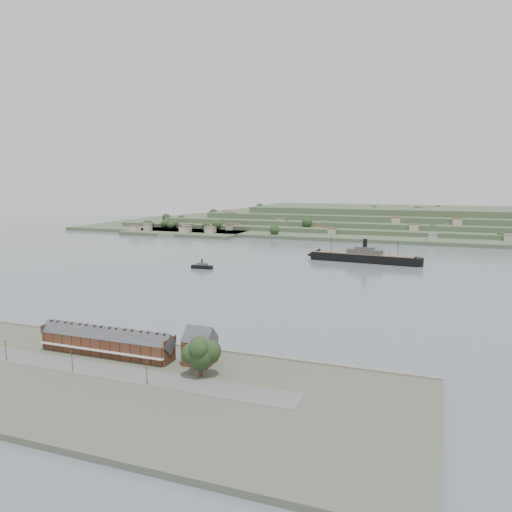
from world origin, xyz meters
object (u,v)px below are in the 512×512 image
(terrace_row, at_px, (107,342))
(gabled_building, at_px, (200,347))
(fig_tree, at_px, (201,353))
(tugboat, at_px, (202,266))
(steamship, at_px, (360,257))

(terrace_row, distance_m, gabled_building, 37.74)
(terrace_row, relative_size, fig_tree, 3.96)
(gabled_building, bearing_deg, tugboat, 116.60)
(fig_tree, bearing_deg, steamship, 88.06)
(gabled_building, height_order, fig_tree, gabled_building)
(tugboat, bearing_deg, gabled_building, -63.40)
(tugboat, bearing_deg, steamship, 34.59)
(steamship, bearing_deg, fig_tree, -91.94)
(terrace_row, xyz_separation_m, steamship, (53.04, 266.13, -2.47))
(steamship, distance_m, fig_tree, 273.86)
(terrace_row, distance_m, steamship, 271.37)
(steamship, relative_size, tugboat, 5.71)
(terrace_row, bearing_deg, gabled_building, 6.12)
(terrace_row, height_order, steamship, steamship)
(gabled_building, xyz_separation_m, steamship, (15.54, 262.11, -3.82))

